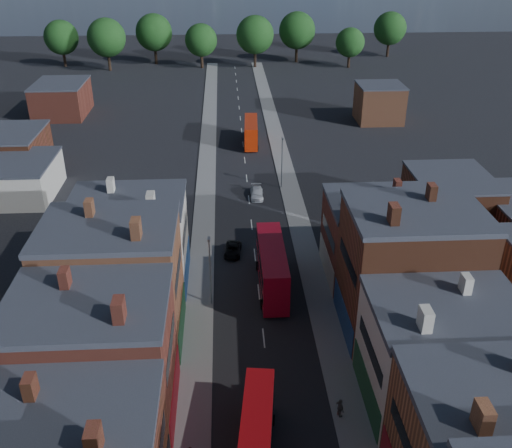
{
  "coord_description": "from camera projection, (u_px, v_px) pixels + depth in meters",
  "views": [
    {
      "loc": [
        -3.26,
        -20.32,
        36.12
      ],
      "look_at": [
        0.0,
        37.47,
        5.65
      ],
      "focal_mm": 40.0,
      "sensor_mm": 36.0,
      "label": 1
    }
  ],
  "objects": [
    {
      "name": "pavement_west",
      "position": [
        204.0,
        219.0,
        78.76
      ],
      "size": [
        3.0,
        200.0,
        0.12
      ],
      "primitive_type": "cube",
      "color": "gray",
      "rests_on": "ground"
    },
    {
      "name": "car_2",
      "position": [
        233.0,
        250.0,
        70.24
      ],
      "size": [
        2.38,
        4.35,
        1.15
      ],
      "primitive_type": "imported",
      "rotation": [
        0.0,
        0.0,
        -0.11
      ],
      "color": "black",
      "rests_on": "ground"
    },
    {
      "name": "car_3",
      "position": [
        257.0,
        193.0,
        84.9
      ],
      "size": [
        1.98,
        4.66,
        1.34
      ],
      "primitive_type": "imported",
      "rotation": [
        0.0,
        0.0,
        -0.02
      ],
      "color": "silver",
      "rests_on": "ground"
    },
    {
      "name": "ped_3",
      "position": [
        340.0,
        408.0,
        46.69
      ],
      "size": [
        0.83,
        1.16,
        1.8
      ],
      "primitive_type": "imported",
      "rotation": [
        0.0,
        0.0,
        1.95
      ],
      "color": "#59554D",
      "rests_on": "pavement_east"
    },
    {
      "name": "pavement_east",
      "position": [
        297.0,
        216.0,
        79.41
      ],
      "size": [
        3.0,
        200.0,
        0.12
      ],
      "primitive_type": "cube",
      "color": "gray",
      "rests_on": "ground"
    },
    {
      "name": "bus_0",
      "position": [
        257.0,
        434.0,
        42.66
      ],
      "size": [
        3.44,
        10.13,
        4.29
      ],
      "rotation": [
        0.0,
        0.0,
        -0.12
      ],
      "color": "#B10A0E",
      "rests_on": "ground"
    },
    {
      "name": "lamp_post_2",
      "position": [
        210.0,
        267.0,
        58.99
      ],
      "size": [
        0.25,
        0.7,
        8.12
      ],
      "color": "slate",
      "rests_on": "ground"
    },
    {
      "name": "bus_1",
      "position": [
        272.0,
        267.0,
        62.64
      ],
      "size": [
        3.06,
        11.99,
        5.18
      ],
      "rotation": [
        0.0,
        0.0,
        0.0
      ],
      "color": "#A5091B",
      "rests_on": "ground"
    },
    {
      "name": "lamp_post_3",
      "position": [
        282.0,
        159.0,
        86.01
      ],
      "size": [
        0.25,
        0.7,
        8.12
      ],
      "color": "slate",
      "rests_on": "ground"
    },
    {
      "name": "bus_2",
      "position": [
        251.0,
        132.0,
        104.68
      ],
      "size": [
        2.94,
        10.31,
        4.41
      ],
      "rotation": [
        0.0,
        0.0,
        -0.05
      ],
      "color": "#B82408",
      "rests_on": "ground"
    }
  ]
}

